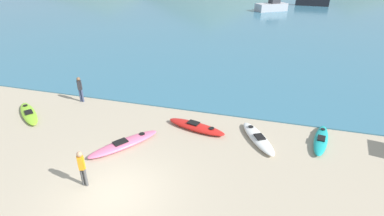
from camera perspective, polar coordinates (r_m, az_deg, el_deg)
The scene contains 11 objects.
ground_plane at distance 11.96m, azimuth -14.55°, elevation -15.60°, with size 400.00×400.00×0.00m, color tan.
bay_water at distance 50.55m, azimuth 10.45°, elevation 17.36°, with size 160.00×70.00×0.06m, color teal.
kayak_on_sand_0 at distance 18.97m, azimuth -28.67°, elevation -0.91°, with size 2.95×2.55×0.32m.
kayak_on_sand_1 at distance 14.76m, azimuth 12.45°, elevation -5.60°, with size 2.17×3.00×0.34m.
kayak_on_sand_2 at distance 15.30m, azimuth 0.80°, elevation -3.58°, with size 3.28×1.51×0.38m.
kayak_on_sand_3 at distance 15.53m, azimuth 23.35°, elevation -5.59°, with size 1.08×2.94×0.36m.
kayak_on_sand_4 at distance 14.36m, azimuth -12.80°, elevation -6.64°, with size 2.63×3.36×0.35m.
person_near_foreground at distance 12.15m, azimuth -20.24°, elevation -10.42°, with size 0.31×0.26×1.55m.
person_near_waterline at distance 19.19m, azimuth -20.57°, elevation 3.62°, with size 0.32×0.25×1.59m.
moored_boat_0 at distance 53.27m, azimuth 14.91°, elevation 18.20°, with size 5.31×4.68×2.02m.
moored_boat_1 at distance 61.68m, azimuth 21.92°, elevation 18.22°, with size 5.83×1.62×1.25m.
Camera 1 is at (5.13, -7.39, 7.89)m, focal length 28.00 mm.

